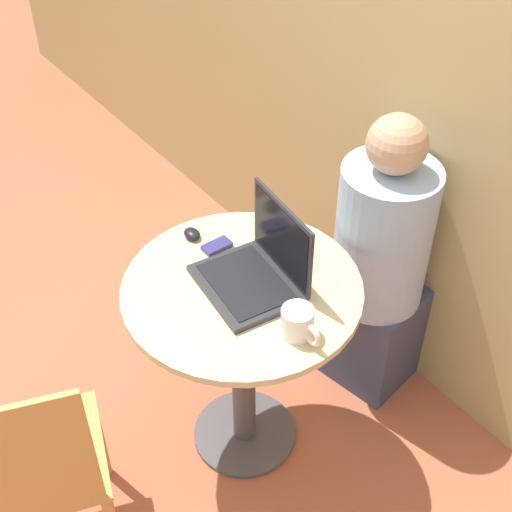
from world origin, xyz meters
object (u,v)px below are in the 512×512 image
Objects in this scene: laptop at (258,269)px; person_seated at (385,276)px; cell_phone at (217,246)px; chair_empty at (35,473)px.

laptop is 0.66m from person_seated.
chair_empty is at bearing -75.70° from cell_phone.
person_seated is (0.23, 0.58, -0.28)m from cell_phone.
laptop is 0.87m from chair_empty.
chair_empty reaches higher than cell_phone.
person_seated is at bearing 68.16° from cell_phone.
person_seated is at bearing 87.73° from laptop.
chair_empty is at bearing -91.35° from person_seated.
laptop is at bearing 89.31° from chair_empty.
person_seated is (0.02, 0.57, -0.33)m from laptop.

